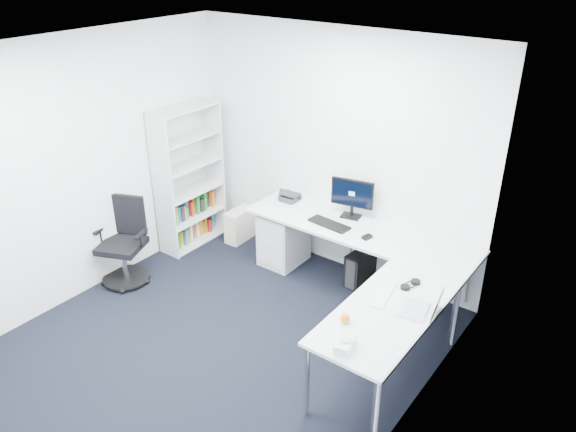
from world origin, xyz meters
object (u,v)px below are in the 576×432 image
Objects in this scene: l_desk at (339,273)px; bookshelf at (189,178)px; monitor at (352,198)px; task_chair at (121,243)px; laptop at (415,299)px.

l_desk is 1.45× the size of bookshelf.
monitor is (-0.20, 0.53, 0.60)m from l_desk.
l_desk is at bearing 3.27° from task_chair.
monitor is (1.93, 1.59, 0.48)m from task_chair.
laptop is at bearing -15.34° from task_chair.
monitor is at bearing 13.81° from bookshelf.
task_chair is 2.55m from monitor.
task_chair is at bearing -153.67° from l_desk.
bookshelf is 3.71× the size of monitor.
laptop is (1.29, -1.15, -0.12)m from monitor.
bookshelf is at bearing -177.43° from monitor.
task_chair is (-2.13, -1.06, 0.11)m from l_desk.
monitor reaches higher than l_desk.
l_desk is 2.38m from task_chair.
monitor is 1.73m from laptop.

